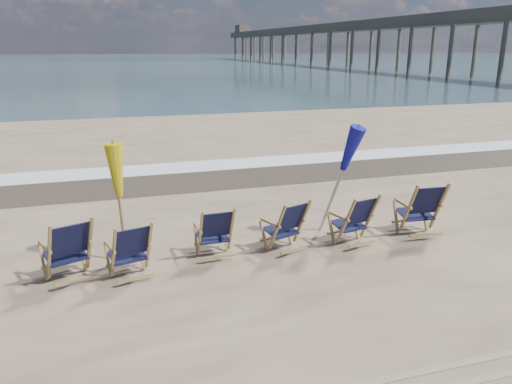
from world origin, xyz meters
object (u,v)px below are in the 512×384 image
beach_chair_2 (231,231)px  beach_chair_5 (439,208)px  beach_chair_4 (370,218)px  beach_chair_1 (149,248)px  beach_chair_0 (90,246)px  fishing_pier (345,39)px  beach_chair_3 (302,223)px  umbrella_blue (338,148)px  umbrella_yellow (118,177)px

beach_chair_2 → beach_chair_5: size_ratio=0.85×
beach_chair_4 → beach_chair_1: bearing=-9.9°
beach_chair_0 → beach_chair_4: bearing=159.0°
beach_chair_1 → fishing_pier: 83.27m
beach_chair_3 → beach_chair_1: bearing=-11.6°
beach_chair_3 → beach_chair_0: bearing=-17.0°
fishing_pier → beach_chair_5: bearing=-115.5°
umbrella_blue → fishing_pier: bearing=63.1°
beach_chair_3 → fishing_pier: (37.39, 72.56, 4.16)m
beach_chair_0 → beach_chair_1: bearing=144.6°
beach_chair_0 → beach_chair_1: beach_chair_0 is taller
beach_chair_0 → beach_chair_5: size_ratio=0.95×
beach_chair_4 → fishing_pier: (36.12, 72.69, 4.15)m
beach_chair_2 → beach_chair_4: size_ratio=0.95×
beach_chair_1 → beach_chair_0: bearing=-29.2°
beach_chair_0 → beach_chair_5: beach_chair_5 is taller
beach_chair_2 → beach_chair_3: bearing=176.8°
beach_chair_1 → beach_chair_3: 2.69m
beach_chair_4 → fishing_pier: 81.27m
beach_chair_4 → beach_chair_5: size_ratio=0.89×
beach_chair_1 → umbrella_blue: size_ratio=0.44×
umbrella_blue → beach_chair_0: bearing=-172.1°
beach_chair_3 → fishing_pier: 81.73m
umbrella_yellow → beach_chair_2: bearing=-12.9°
beach_chair_2 → beach_chair_4: 2.55m
beach_chair_5 → umbrella_yellow: umbrella_yellow is taller
beach_chair_5 → umbrella_blue: bearing=-17.4°
beach_chair_2 → beach_chair_3: beach_chair_3 is taller
beach_chair_1 → umbrella_blue: (3.57, 0.84, 1.18)m
beach_chair_1 → beach_chair_5: bearing=167.2°
beach_chair_0 → umbrella_blue: size_ratio=0.49×
umbrella_blue → beach_chair_3: bearing=-149.9°
umbrella_blue → fishing_pier: (36.49, 72.04, 2.98)m
beach_chair_2 → beach_chair_3: size_ratio=0.97×
beach_chair_3 → beach_chair_4: size_ratio=0.98×
beach_chair_5 → fishing_pier: fishing_pier is taller
beach_chair_0 → beach_chair_3: bearing=160.9°
beach_chair_1 → beach_chair_4: size_ratio=0.97×
beach_chair_0 → beach_chair_3: 3.54m
beach_chair_3 → beach_chair_2: bearing=-19.6°
beach_chair_5 → umbrella_yellow: 5.81m
beach_chair_5 → fishing_pier: size_ratio=0.01×
beach_chair_5 → beach_chair_4: bearing=1.9°
beach_chair_5 → fishing_pier: (34.71, 72.74, 4.09)m
umbrella_yellow → umbrella_blue: size_ratio=0.90×
beach_chair_2 → beach_chair_4: bearing=174.4°
beach_chair_2 → beach_chair_3: (1.27, -0.02, 0.02)m
beach_chair_0 → beach_chair_4: (4.81, -0.03, -0.03)m
beach_chair_1 → beach_chair_2: size_ratio=1.03×
beach_chair_3 → umbrella_yellow: umbrella_yellow is taller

